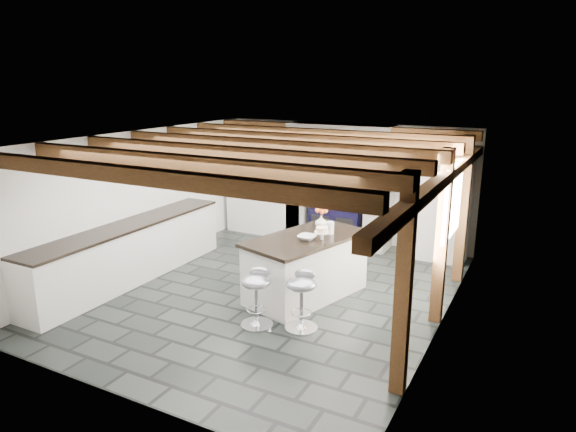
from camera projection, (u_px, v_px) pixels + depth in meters
The scene contains 6 objects.
ground at pixel (270, 291), 7.75m from camera, with size 6.00×6.00×0.00m, color black.
room_shell at pixel (279, 200), 8.96m from camera, with size 6.00×6.03×6.00m.
range_cooker at pixel (338, 220), 9.92m from camera, with size 1.00×0.63×0.99m.
kitchen_island at pixel (306, 266), 7.48m from camera, with size 1.46×2.05×1.22m.
bar_stool_near at pixel (302, 293), 6.47m from camera, with size 0.47×0.47×0.79m.
bar_stool_far at pixel (256, 291), 6.56m from camera, with size 0.51×0.51×0.79m.
Camera 1 is at (3.57, -6.24, 3.12)m, focal length 32.00 mm.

